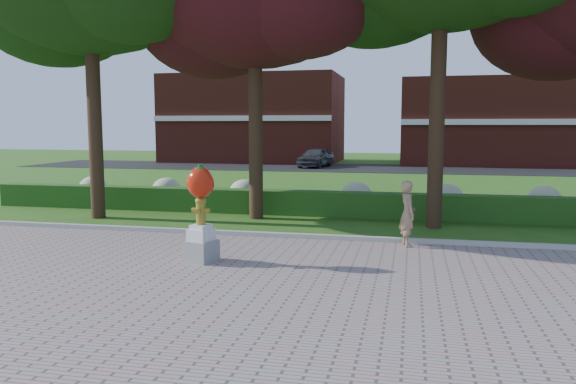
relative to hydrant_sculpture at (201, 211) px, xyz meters
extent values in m
plane|color=#2A5B16|center=(1.55, -0.05, -1.15)|extent=(100.00, 100.00, 0.00)
cube|color=gray|center=(1.55, -4.05, -1.13)|extent=(40.00, 14.00, 0.04)
cube|color=#ADADA5|center=(1.55, 2.95, -1.07)|extent=(40.00, 0.18, 0.15)
cube|color=#1A4915|center=(1.55, 6.95, -0.75)|extent=(24.00, 0.70, 0.80)
ellipsoid|color=#AFAD85|center=(-7.45, 7.95, -0.60)|extent=(1.10, 1.10, 0.99)
ellipsoid|color=#AFAD85|center=(-4.45, 7.95, -0.60)|extent=(1.10, 1.10, 0.99)
ellipsoid|color=#AFAD85|center=(-1.45, 7.95, -0.60)|extent=(1.10, 1.10, 0.99)
ellipsoid|color=#AFAD85|center=(2.55, 7.95, -0.60)|extent=(1.10, 1.10, 0.99)
ellipsoid|color=#AFAD85|center=(5.55, 7.95, -0.60)|extent=(1.10, 1.10, 0.99)
ellipsoid|color=#AFAD85|center=(8.55, 7.95, -0.60)|extent=(1.10, 1.10, 0.99)
cube|color=black|center=(1.55, 27.95, -1.14)|extent=(50.00, 8.00, 0.02)
cube|color=maroon|center=(-8.45, 33.95, 2.35)|extent=(14.00, 8.00, 7.00)
cube|color=maroon|center=(9.55, 33.95, 2.05)|extent=(12.00, 8.00, 6.40)
cylinder|color=black|center=(-5.45, 4.95, 2.21)|extent=(0.44, 0.44, 6.72)
cylinder|color=black|center=(-0.45, 5.95, 1.93)|extent=(0.44, 0.44, 6.16)
ellipsoid|color=black|center=(-2.10, 6.83, 5.45)|extent=(5.28, 5.28, 4.22)
cylinder|color=black|center=(5.05, 5.45, 2.49)|extent=(0.44, 0.44, 7.28)
ellipsoid|color=black|center=(8.48, 7.29, 5.15)|extent=(5.04, 5.04, 4.03)
cube|color=gray|center=(0.00, 0.00, -0.88)|extent=(0.71, 0.71, 0.46)
cube|color=silver|center=(0.00, 0.00, -0.52)|extent=(0.57, 0.57, 0.26)
cube|color=silver|center=(0.00, 0.00, -0.35)|extent=(0.46, 0.46, 0.09)
cylinder|color=olive|center=(0.00, 0.00, -0.05)|extent=(0.20, 0.20, 0.51)
ellipsoid|color=olive|center=(0.00, 0.00, 0.21)|extent=(0.24, 0.24, 0.17)
cylinder|color=olive|center=(-0.15, 0.00, 0.01)|extent=(0.11, 0.10, 0.10)
cylinder|color=olive|center=(0.15, 0.00, 0.01)|extent=(0.11, 0.10, 0.10)
cylinder|color=olive|center=(0.00, -0.14, 0.01)|extent=(0.11, 0.11, 0.11)
cylinder|color=olive|center=(0.00, 0.00, 0.28)|extent=(0.07, 0.07, 0.05)
ellipsoid|color=red|center=(0.00, 0.00, 0.60)|extent=(0.57, 0.51, 0.66)
ellipsoid|color=red|center=(-0.16, 0.00, 0.58)|extent=(0.28, 0.28, 0.42)
ellipsoid|color=red|center=(0.16, 0.00, 0.58)|extent=(0.28, 0.28, 0.42)
cylinder|color=#155C1A|center=(0.00, 0.00, 0.93)|extent=(0.09, 0.09, 0.11)
ellipsoid|color=#155C1A|center=(0.00, 0.00, 0.90)|extent=(0.22, 0.22, 0.07)
imported|color=#A17D5C|center=(4.32, 2.55, -0.31)|extent=(0.54, 0.67, 1.60)
imported|color=#3A3E41|center=(-2.29, 28.18, -0.43)|extent=(2.37, 4.33, 1.40)
camera|label=1|loc=(4.39, -11.18, 1.81)|focal=35.00mm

